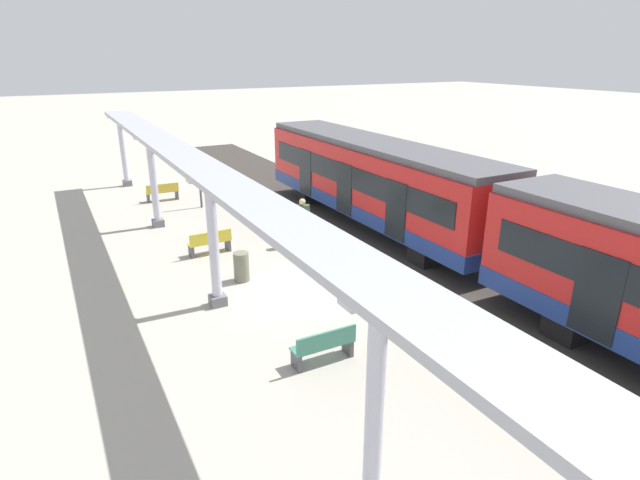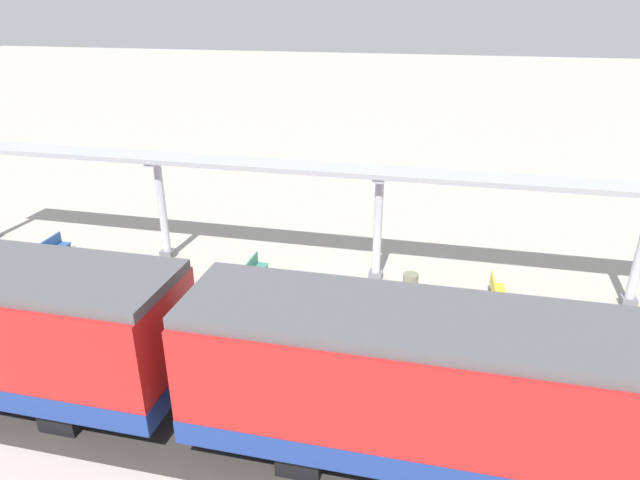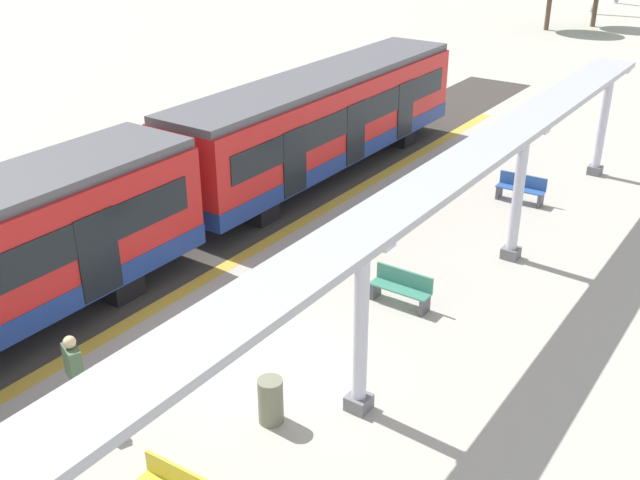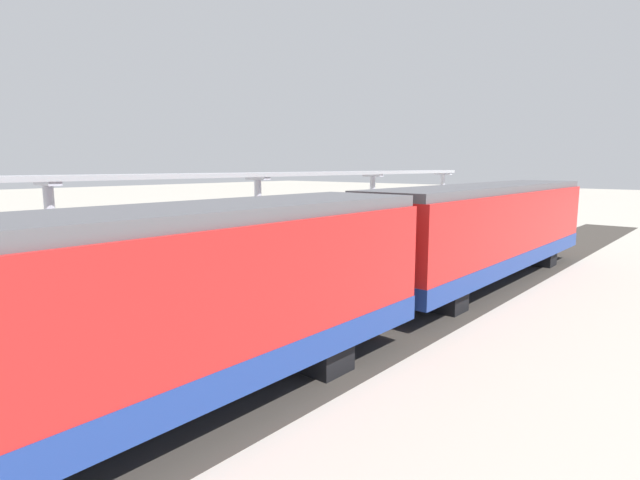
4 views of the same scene
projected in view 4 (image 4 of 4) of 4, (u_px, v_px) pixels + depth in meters
name	position (u px, v px, depth m)	size (l,w,h in m)	color
ground_plane	(310.00, 280.00, 17.83)	(176.00, 176.00, 0.00)	#ACA69A
tactile_edge_strip	(381.00, 294.00, 15.81)	(0.41, 39.86, 0.01)	gold
trackbed	(431.00, 305.00, 14.64)	(3.20, 51.86, 0.01)	#38332D
train_near_carriage	(488.00, 231.00, 17.39)	(2.65, 13.51, 3.48)	red
train_far_carriage	(90.00, 330.00, 6.88)	(2.65, 13.51, 3.48)	red
canopy_pillar_nearest	(442.00, 202.00, 31.16)	(1.10, 0.44, 3.71)	slate
canopy_pillar_second	(372.00, 210.00, 25.38)	(1.10, 0.44, 3.71)	slate
canopy_pillar_third	(258.00, 223.00, 19.49)	(1.10, 0.44, 3.71)	slate
canopy_pillar_fourth	(53.00, 246.00, 13.72)	(1.10, 0.44, 3.71)	slate
canopy_beam	(260.00, 175.00, 19.29)	(1.20, 31.86, 0.16)	#A8AAB2
bench_near_end	(338.00, 249.00, 21.97)	(1.52, 0.50, 0.86)	gold
bench_mid_platform	(195.00, 280.00, 15.96)	(1.50, 0.45, 0.86)	#3C826C
bench_far_end	(425.00, 231.00, 27.77)	(1.51, 0.48, 0.86)	gold
trash_bin	(301.00, 257.00, 19.87)	(0.48, 0.48, 0.93)	#6C6E57
platform_info_sign	(430.00, 220.00, 25.34)	(0.56, 0.10, 2.20)	#4C4C51
passenger_waiting_near_edge	(391.00, 243.00, 19.20)	(0.56, 0.40, 1.77)	#2C527D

